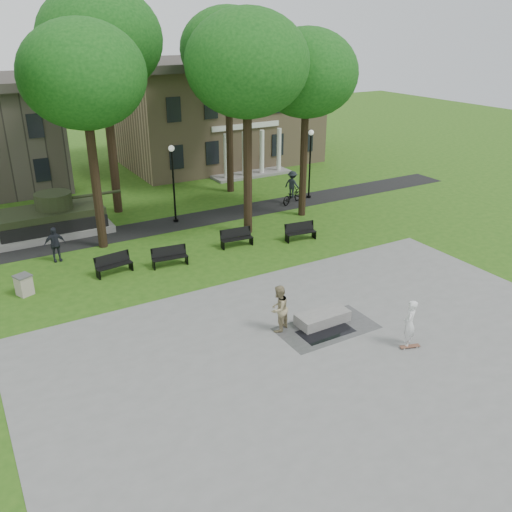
{
  "coord_description": "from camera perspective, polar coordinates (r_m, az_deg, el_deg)",
  "views": [
    {
      "loc": [
        -10.97,
        -17.57,
        11.3
      ],
      "look_at": [
        0.49,
        2.34,
        1.4
      ],
      "focal_mm": 38.0,
      "sensor_mm": 36.0,
      "label": 1
    }
  ],
  "objects": [
    {
      "name": "tree_4",
      "position": [
        34.75,
        -16.06,
        20.99
      ],
      "size": [
        7.2,
        7.2,
        13.5
      ],
      "color": "black",
      "rests_on": "ground"
    },
    {
      "name": "skateboard",
      "position": [
        21.53,
        15.88,
        -9.18
      ],
      "size": [
        0.8,
        0.43,
        0.07
      ],
      "primitive_type": "cube",
      "rotation": [
        0.0,
        0.0,
        -0.32
      ],
      "color": "brown",
      "rests_on": "plaza"
    },
    {
      "name": "concrete_block",
      "position": [
        22.4,
        7.01,
        -6.45
      ],
      "size": [
        2.21,
        1.02,
        0.45
      ],
      "primitive_type": "cube",
      "rotation": [
        0.0,
        0.0,
        0.01
      ],
      "color": "gray",
      "rests_on": "plaza"
    },
    {
      "name": "park_bench_0",
      "position": [
        27.27,
        -14.76,
        -0.77
      ],
      "size": [
        1.84,
        0.76,
        1.0
      ],
      "rotation": [
        0.0,
        0.0,
        0.14
      ],
      "color": "black",
      "rests_on": "ground"
    },
    {
      "name": "puddle",
      "position": [
        21.9,
        7.35,
        -7.89
      ],
      "size": [
        2.2,
        1.2,
        0.0
      ],
      "primitive_type": "cube",
      "color": "black",
      "rests_on": "plaza"
    },
    {
      "name": "friend_watching",
      "position": [
        21.37,
        2.4,
        -5.55
      ],
      "size": [
        1.18,
        1.09,
        1.94
      ],
      "primitive_type": "imported",
      "rotation": [
        0.0,
        0.0,
        3.64
      ],
      "color": "#94855F",
      "rests_on": "plaza"
    },
    {
      "name": "cyclist",
      "position": [
        36.87,
        3.83,
        6.91
      ],
      "size": [
        2.17,
        1.45,
        2.24
      ],
      "rotation": [
        0.0,
        0.0,
        1.97
      ],
      "color": "black",
      "rests_on": "ground"
    },
    {
      "name": "tree_2",
      "position": [
        29.88,
        -0.95,
        19.51
      ],
      "size": [
        6.6,
        6.6,
        12.16
      ],
      "color": "black",
      "rests_on": "ground"
    },
    {
      "name": "tree_3",
      "position": [
        33.16,
        5.35,
        18.55
      ],
      "size": [
        6.0,
        6.0,
        11.19
      ],
      "color": "black",
      "rests_on": "ground"
    },
    {
      "name": "lamp_mid",
      "position": [
        33.1,
        -8.71,
        8.16
      ],
      "size": [
        0.36,
        0.36,
        4.73
      ],
      "color": "black",
      "rests_on": "ground"
    },
    {
      "name": "park_bench_2",
      "position": [
        29.66,
        -2.1,
        2.0
      ],
      "size": [
        1.83,
        0.69,
        1.0
      ],
      "rotation": [
        0.0,
        0.0,
        -0.09
      ],
      "color": "black",
      "rests_on": "ground"
    },
    {
      "name": "tree_1",
      "position": [
        28.9,
        -17.76,
        17.63
      ],
      "size": [
        6.2,
        6.2,
        11.63
      ],
      "color": "black",
      "rests_on": "ground"
    },
    {
      "name": "park_bench_3",
      "position": [
        30.63,
        4.64,
        2.64
      ],
      "size": [
        1.84,
        0.74,
        1.0
      ],
      "rotation": [
        0.0,
        0.0,
        -0.12
      ],
      "color": "black",
      "rests_on": "ground"
    },
    {
      "name": "park_bench_1",
      "position": [
        27.58,
        -9.12,
        0.0
      ],
      "size": [
        1.84,
        0.73,
        1.0
      ],
      "rotation": [
        0.0,
        0.0,
        -0.12
      ],
      "color": "black",
      "rests_on": "ground"
    },
    {
      "name": "footpath",
      "position": [
        33.49,
        -9.03,
        3.31
      ],
      "size": [
        44.0,
        2.6,
        0.01
      ],
      "primitive_type": "cube",
      "color": "black",
      "rests_on": "ground"
    },
    {
      "name": "building_right",
      "position": [
        48.84,
        -4.34,
        15.06
      ],
      "size": [
        17.0,
        12.0,
        8.6
      ],
      "color": "#9E8460",
      "rests_on": "ground"
    },
    {
      "name": "tank_monument",
      "position": [
        33.55,
        -20.71,
        3.64
      ],
      "size": [
        7.45,
        3.4,
        2.4
      ],
      "color": "gray",
      "rests_on": "ground"
    },
    {
      "name": "skateboarder",
      "position": [
        21.17,
        15.84,
        -6.86
      ],
      "size": [
        0.83,
        0.79,
        1.9
      ],
      "primitive_type": "imported",
      "rotation": [
        0.0,
        0.0,
        3.81
      ],
      "color": "silver",
      "rests_on": "plaza"
    },
    {
      "name": "plaza",
      "position": [
        20.14,
        9.43,
        -11.14
      ],
      "size": [
        22.0,
        16.0,
        0.02
      ],
      "primitive_type": "cube",
      "color": "gray",
      "rests_on": "ground"
    },
    {
      "name": "tree_5",
      "position": [
        38.32,
        -2.98,
        20.85
      ],
      "size": [
        6.4,
        6.4,
        12.44
      ],
      "color": "black",
      "rests_on": "ground"
    },
    {
      "name": "pedestrian_walker",
      "position": [
        29.45,
        -20.41,
        1.16
      ],
      "size": [
        1.1,
        0.49,
        1.85
      ],
      "primitive_type": "imported",
      "rotation": [
        0.0,
        0.0,
        0.03
      ],
      "color": "#21242C",
      "rests_on": "ground"
    },
    {
      "name": "trash_bin",
      "position": [
        26.49,
        -23.24,
        -2.8
      ],
      "size": [
        0.86,
        0.86,
        0.96
      ],
      "rotation": [
        0.0,
        0.0,
        0.4
      ],
      "color": "#B1A392",
      "rests_on": "ground"
    },
    {
      "name": "lamp_right",
      "position": [
        37.75,
        5.72,
        10.18
      ],
      "size": [
        0.36,
        0.36,
        4.73
      ],
      "color": "black",
      "rests_on": "ground"
    },
    {
      "name": "ground",
      "position": [
        23.59,
        1.81,
        -5.31
      ],
      "size": [
        120.0,
        120.0,
        0.0
      ],
      "primitive_type": "plane",
      "color": "#254F12",
      "rests_on": "ground"
    }
  ]
}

